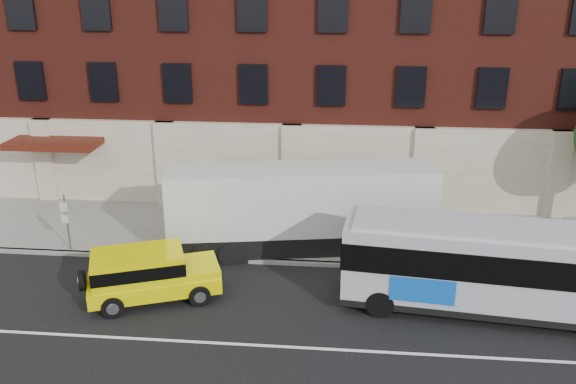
# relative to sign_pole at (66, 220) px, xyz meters

# --- Properties ---
(ground) EXTENTS (120.00, 120.00, 0.00)m
(ground) POSITION_rel_sign_pole_xyz_m (8.50, -6.15, -1.45)
(ground) COLOR black
(ground) RESTS_ON ground
(sidewalk) EXTENTS (60.00, 6.00, 0.15)m
(sidewalk) POSITION_rel_sign_pole_xyz_m (8.50, 2.85, -1.38)
(sidewalk) COLOR #9A978C
(sidewalk) RESTS_ON ground
(kerb) EXTENTS (60.00, 0.25, 0.15)m
(kerb) POSITION_rel_sign_pole_xyz_m (8.50, -0.15, -1.38)
(kerb) COLOR #9A978C
(kerb) RESTS_ON ground
(lane_line) EXTENTS (60.00, 0.12, 0.01)m
(lane_line) POSITION_rel_sign_pole_xyz_m (8.50, -5.65, -1.45)
(lane_line) COLOR white
(lane_line) RESTS_ON ground
(building) EXTENTS (30.00, 12.10, 15.00)m
(building) POSITION_rel_sign_pole_xyz_m (8.49, 10.77, 6.13)
(building) COLOR #5D1F16
(building) RESTS_ON sidewalk
(sign_pole) EXTENTS (0.30, 0.20, 2.50)m
(sign_pole) POSITION_rel_sign_pole_xyz_m (0.00, 0.00, 0.00)
(sign_pole) COLOR slate
(sign_pole) RESTS_ON ground
(city_bus) EXTENTS (11.48, 3.66, 3.09)m
(city_bus) POSITION_rel_sign_pole_xyz_m (16.62, -3.05, 0.25)
(city_bus) COLOR #B8B9C3
(city_bus) RESTS_ON ground
(yellow_suv) EXTENTS (4.80, 3.28, 1.79)m
(yellow_suv) POSITION_rel_sign_pole_xyz_m (4.30, -3.23, -0.42)
(yellow_suv) COLOR #FEF200
(yellow_suv) RESTS_ON ground
(shipping_container) EXTENTS (10.80, 3.94, 3.53)m
(shipping_container) POSITION_rel_sign_pole_xyz_m (9.29, 1.15, 0.29)
(shipping_container) COLOR black
(shipping_container) RESTS_ON ground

